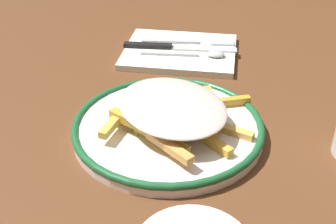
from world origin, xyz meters
TOP-DOWN VIEW (x-y plane):
  - ground_plane at (0.00, 0.00)m, footprint 2.60×2.60m
  - plate at (0.00, 0.00)m, footprint 0.26×0.26m
  - fries_heap at (0.00, 0.01)m, footprint 0.21×0.22m
  - napkin at (-0.26, -0.02)m, footprint 0.17×0.20m
  - fork at (-0.29, -0.01)m, footprint 0.03×0.18m
  - knife at (-0.25, -0.04)m, footprint 0.03×0.21m
  - spoon at (-0.23, 0.02)m, footprint 0.03×0.15m

SIDE VIEW (x-z plane):
  - ground_plane at x=0.00m, z-range 0.00..0.00m
  - napkin at x=-0.26m, z-range 0.00..0.01m
  - plate at x=0.00m, z-range 0.00..0.02m
  - fork at x=-0.29m, z-range 0.01..0.02m
  - knife at x=-0.25m, z-range 0.01..0.02m
  - spoon at x=-0.23m, z-range 0.01..0.02m
  - fries_heap at x=0.00m, z-range 0.02..0.06m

